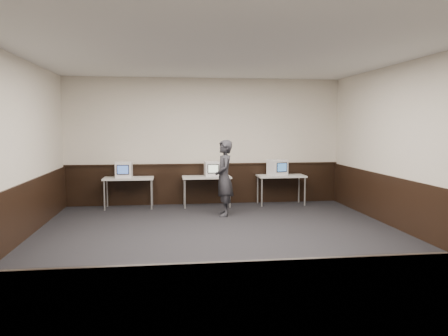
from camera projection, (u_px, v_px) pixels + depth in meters
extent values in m
plane|color=black|center=(226.00, 245.00, 7.34)|extent=(8.00, 8.00, 0.00)
plane|color=white|center=(226.00, 51.00, 7.03)|extent=(8.00, 8.00, 0.00)
plane|color=silver|center=(205.00, 141.00, 11.13)|extent=(7.00, 0.00, 7.00)
plane|color=silver|center=(297.00, 181.00, 3.24)|extent=(7.00, 0.00, 7.00)
plane|color=silver|center=(1.00, 152.00, 6.74)|extent=(0.00, 8.00, 8.00)
plane|color=silver|center=(424.00, 149.00, 7.63)|extent=(0.00, 8.00, 8.00)
cube|color=black|center=(205.00, 184.00, 11.22)|extent=(6.98, 0.04, 1.00)
cube|color=black|center=(294.00, 322.00, 3.36)|extent=(6.98, 0.04, 1.00)
cube|color=black|center=(6.00, 222.00, 6.85)|extent=(0.04, 7.98, 1.00)
cube|color=black|center=(420.00, 211.00, 7.74)|extent=(0.04, 7.98, 1.00)
cube|color=black|center=(205.00, 164.00, 11.15)|extent=(6.98, 0.06, 0.04)
cube|color=beige|center=(129.00, 178.00, 10.58)|extent=(1.20, 0.60, 0.04)
cylinder|color=#999999|center=(104.00, 196.00, 10.30)|extent=(0.04, 0.04, 0.71)
cylinder|color=#999999|center=(151.00, 195.00, 10.44)|extent=(0.04, 0.04, 0.71)
cylinder|color=#999999|center=(107.00, 192.00, 10.79)|extent=(0.04, 0.04, 0.71)
cylinder|color=#999999|center=(152.00, 192.00, 10.93)|extent=(0.04, 0.04, 0.71)
cube|color=beige|center=(207.00, 177.00, 10.82)|extent=(1.20, 0.60, 0.04)
cylinder|color=#999999|center=(185.00, 194.00, 10.54)|extent=(0.04, 0.04, 0.71)
cylinder|color=#999999|center=(230.00, 193.00, 10.68)|extent=(0.04, 0.04, 0.71)
cylinder|color=#999999|center=(184.00, 191.00, 11.04)|extent=(0.04, 0.04, 0.71)
cylinder|color=#999999|center=(227.00, 190.00, 11.18)|extent=(0.04, 0.04, 0.71)
cube|color=beige|center=(281.00, 176.00, 11.07)|extent=(1.20, 0.60, 0.04)
cylinder|color=#999999|center=(262.00, 193.00, 10.79)|extent=(0.04, 0.04, 0.71)
cylinder|color=#999999|center=(305.00, 192.00, 10.93)|extent=(0.04, 0.04, 0.71)
cylinder|color=#999999|center=(258.00, 190.00, 11.28)|extent=(0.04, 0.04, 0.71)
cylinder|color=#999999|center=(299.00, 189.00, 11.42)|extent=(0.04, 0.04, 0.71)
cube|color=white|center=(124.00, 170.00, 10.55)|extent=(0.40, 0.41, 0.38)
cube|color=black|center=(123.00, 170.00, 10.34)|extent=(0.29, 0.02, 0.23)
cube|color=#3C5FB1|center=(123.00, 170.00, 10.33)|extent=(0.25, 0.01, 0.19)
cube|color=white|center=(212.00, 169.00, 10.85)|extent=(0.39, 0.40, 0.37)
cube|color=black|center=(213.00, 169.00, 10.66)|extent=(0.28, 0.03, 0.22)
cube|color=silver|center=(213.00, 169.00, 10.65)|extent=(0.24, 0.01, 0.18)
cube|color=white|center=(277.00, 167.00, 11.05)|extent=(0.51, 0.52, 0.40)
cube|color=black|center=(282.00, 167.00, 10.85)|extent=(0.29, 0.11, 0.24)
cube|color=#3E74B7|center=(282.00, 167.00, 10.84)|extent=(0.25, 0.08, 0.20)
imported|color=#28282D|center=(224.00, 178.00, 9.69)|extent=(0.41, 0.62, 1.69)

